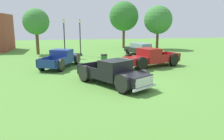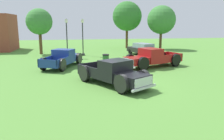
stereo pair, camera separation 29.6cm
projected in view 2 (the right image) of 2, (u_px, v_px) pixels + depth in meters
name	position (u px, v px, depth m)	size (l,w,h in m)	color
ground_plane	(126.00, 85.00, 13.42)	(80.00, 80.00, 0.00)	#548C38
pickup_truck_foreground	(116.00, 74.00, 13.01)	(4.11, 5.19, 1.53)	black
pickup_truck_behind_left	(150.00, 58.00, 18.57)	(5.54, 3.57, 1.60)	maroon
pickup_truck_behind_right	(64.00, 58.00, 19.01)	(3.59, 5.11, 1.48)	navy
sedan_distant_a	(143.00, 49.00, 25.82)	(2.93, 4.47, 1.39)	black
lamp_post_near	(83.00, 37.00, 25.24)	(0.36, 0.36, 4.15)	#2D2D33
lamp_post_far	(67.00, 37.00, 23.98)	(0.36, 0.36, 4.14)	#2D2D33
trash_can	(106.00, 59.00, 19.81)	(0.59, 0.59, 0.95)	#2D6B2D
oak_tree_east	(127.00, 16.00, 32.64)	(4.28, 4.28, 6.82)	brown
oak_tree_west	(39.00, 22.00, 26.14)	(3.06, 3.06, 5.38)	brown
oak_tree_center	(161.00, 20.00, 31.34)	(3.98, 3.98, 6.14)	brown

